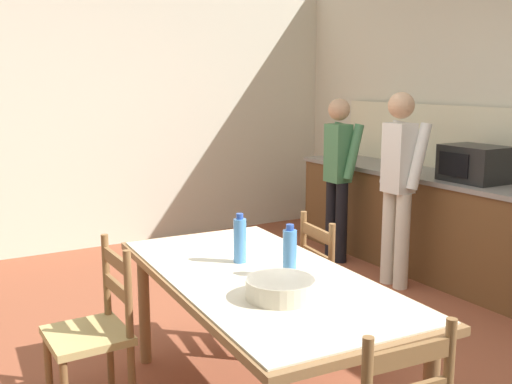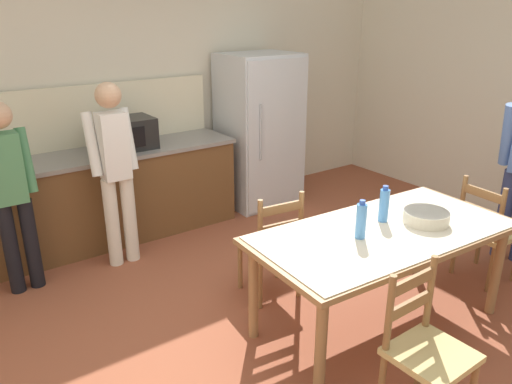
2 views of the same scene
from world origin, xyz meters
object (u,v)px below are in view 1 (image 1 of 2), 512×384
Objects in this scene: chair_side_far_left at (334,287)px; person_at_sink at (338,171)px; dining_table at (260,289)px; bottle_off_centre at (290,253)px; person_at_counter at (399,179)px; microwave at (475,164)px; serving_bowl at (281,287)px; bottle_near_centre at (240,240)px; chair_side_near_left at (94,332)px.

chair_side_far_left is 0.58× the size of person_at_sink.
dining_table is 0.91m from chair_side_far_left.
person_at_counter is (-1.26, 1.92, 0.03)m from bottle_off_centre.
dining_table is (0.83, -2.55, -0.37)m from microwave.
serving_bowl is at bearing -41.05° from bottle_off_centre.
dining_table is 6.09× the size of serving_bowl.
person_at_sink is at bearing -156.92° from microwave.
serving_bowl is at bearing -9.98° from bottle_near_centre.
dining_table is at bearing -150.27° from person_at_counter.
bottle_near_centre is at bearing -155.46° from person_at_counter.
microwave is at bearing -32.56° from person_at_counter.
serving_bowl is 3.16m from person_at_sink.
person_at_counter reaches higher than chair_side_near_left.
person_at_sink is (-1.17, -0.50, -0.18)m from microwave.
microwave reaches higher than chair_side_far_left.
microwave is 1.92m from chair_side_far_left.
serving_bowl is 1.10m from chair_side_near_left.
serving_bowl is 0.20× the size of person_at_sink.
chair_side_far_left reaches higher than dining_table.
dining_table is 1.19× the size of person_at_counter.
chair_side_near_left is (-0.80, -0.65, -0.38)m from serving_bowl.
bottle_near_centre is 1.00× the size of bottle_off_centre.
chair_side_far_left is (0.44, -1.77, -0.62)m from microwave.
bottle_near_centre reaches higher than chair_side_far_left.
person_at_sink is (-1.76, 2.03, -0.01)m from bottle_near_centre.
chair_side_far_left is (-0.39, 0.78, -0.25)m from dining_table.
person_at_counter reaches higher than person_at_sink.
chair_side_far_left is at bearing 116.61° from dining_table.
bottle_near_centre reaches higher than chair_side_near_left.
chair_side_far_left is 1.54m from person_at_counter.
bottle_near_centre reaches higher than serving_bowl.
person_at_sink reaches higher than chair_side_near_left.
bottle_near_centre is at bearing -163.76° from bottle_off_centre.
chair_side_far_left is at bearing 126.35° from bottle_off_centre.
person_at_sink is at bearing -31.35° from chair_side_far_left.
person_at_counter is at bearing 123.30° from bottle_off_centre.
microwave is 0.26× the size of dining_table.
person_at_sink reaches higher than serving_bowl.
person_at_counter is (-0.69, 2.76, 0.48)m from chair_side_near_left.
dining_table is 2.35m from person_at_counter.
dining_table is at bearing 56.23° from chair_side_near_left.
dining_table is 1.24× the size of person_at_sink.
bottle_off_centre is 0.84× the size of serving_bowl.
person_at_counter reaches higher than bottle_off_centre.
dining_table is at bearing -3.01° from bottle_near_centre.
bottle_near_centre and bottle_off_centre have the same top height.
bottle_off_centre is (0.10, 0.11, 0.20)m from dining_table.
microwave is 0.30× the size of person_at_counter.
serving_bowl is at bearing 136.62° from chair_side_far_left.
microwave is 0.55× the size of chair_side_far_left.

